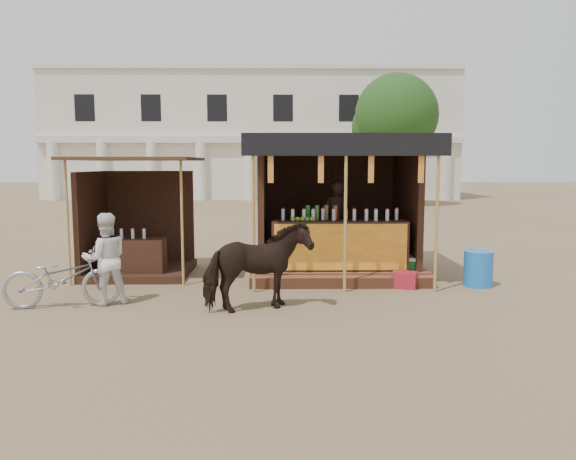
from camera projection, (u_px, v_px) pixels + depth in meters
The scene contains 11 objects.
ground at pixel (289, 316), 8.37m from camera, with size 120.00×120.00×0.00m, color #846B4C.
main_stall at pixel (335, 223), 11.59m from camera, with size 3.60×3.61×2.78m.
secondary_stall at pixel (132, 233), 11.44m from camera, with size 2.40×2.40×2.38m.
cow at pixel (257, 267), 8.57m from camera, with size 0.74×1.63×1.37m, color black.
motorbike at pixel (62, 278), 8.82m from camera, with size 0.62×1.78×0.94m, color #9C9BA4.
bystander at pixel (105, 259), 8.98m from camera, with size 0.72×0.56×1.48m, color silver.
blue_barrel at pixel (478, 269), 10.36m from camera, with size 0.53×0.53×0.66m, color blue.
red_crate at pixel (404, 280), 10.25m from camera, with size 0.43×0.36×0.29m, color #A41B28.
cooler at pixel (403, 268), 10.95m from camera, with size 0.72×0.57×0.46m.
background_building at pixel (253, 138), 37.61m from camera, with size 26.00×7.45×8.18m.
tree at pixel (392, 119), 29.88m from camera, with size 4.50×4.40×7.00m.
Camera 1 is at (-0.12, -8.16, 2.26)m, focal length 35.00 mm.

